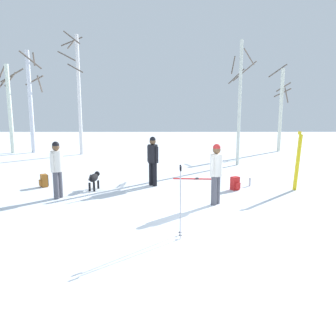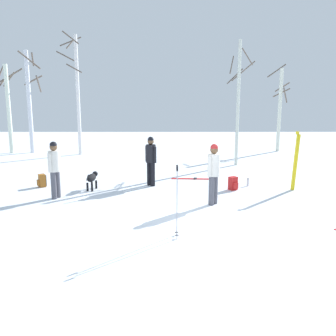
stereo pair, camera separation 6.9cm
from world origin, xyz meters
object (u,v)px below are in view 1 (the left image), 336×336
(dog, at_px, (93,178))
(ski_poles_0, at_px, (179,200))
(person_1, at_px, (55,166))
(person_2, at_px, (215,170))
(ski_pair_planted_0, at_px, (296,161))
(birch_tree_4, at_px, (279,108))
(birch_tree_1, at_px, (29,100))
(birch_tree_3, at_px, (238,101))
(water_bottle_0, at_px, (248,182))
(birch_tree_0, at_px, (8,106))
(ski_pair_lying_1, at_px, (195,179))
(person_0, at_px, (151,158))
(backpack_1, at_px, (234,183))
(birch_tree_2, at_px, (77,91))
(backpack_0, at_px, (42,181))

(dog, relative_size, ski_poles_0, 0.58)
(person_1, relative_size, person_2, 1.00)
(ski_pair_planted_0, height_order, birch_tree_4, birch_tree_4)
(dog, distance_m, birch_tree_1, 11.30)
(ski_pair_planted_0, bearing_deg, birch_tree_4, 75.12)
(birch_tree_3, bearing_deg, water_bottle_0, -95.98)
(person_2, bearing_deg, birch_tree_1, 130.39)
(water_bottle_0, bearing_deg, birch_tree_0, 144.40)
(person_2, distance_m, ski_pair_lying_1, 3.55)
(person_0, height_order, dog, person_0)
(dog, xyz_separation_m, birch_tree_3, (5.76, 4.92, 2.61))
(ski_pair_planted_0, bearing_deg, backpack_1, 178.20)
(backpack_1, distance_m, birch_tree_0, 15.05)
(ski_poles_0, xyz_separation_m, backpack_1, (1.97, 4.14, -0.60))
(person_2, bearing_deg, birch_tree_2, 121.87)
(birch_tree_0, xyz_separation_m, birch_tree_4, (16.26, 0.79, -0.12))
(ski_pair_planted_0, bearing_deg, birch_tree_1, 142.46)
(dog, relative_size, water_bottle_0, 3.28)
(ski_pair_lying_1, distance_m, ski_poles_0, 5.96)
(birch_tree_0, bearing_deg, water_bottle_0, -35.60)
(birch_tree_2, bearing_deg, backpack_1, -49.74)
(birch_tree_3, bearing_deg, birch_tree_0, 161.16)
(person_0, xyz_separation_m, backpack_1, (2.75, -0.62, -0.77))
(backpack_1, height_order, birch_tree_3, birch_tree_3)
(person_1, xyz_separation_m, person_2, (4.64, -0.65, 0.00))
(ski_pair_planted_0, distance_m, birch_tree_2, 12.98)
(birch_tree_1, bearing_deg, backpack_1, -42.33)
(backpack_1, bearing_deg, person_2, -117.68)
(person_0, distance_m, backpack_0, 3.83)
(backpack_1, height_order, birch_tree_4, birch_tree_4)
(person_1, height_order, birch_tree_2, birch_tree_2)
(person_1, xyz_separation_m, backpack_0, (-0.97, 1.47, -0.77))
(person_1, xyz_separation_m, backpack_1, (5.53, 1.04, -0.77))
(ski_poles_0, height_order, backpack_1, ski_poles_0)
(birch_tree_3, bearing_deg, birch_tree_1, 158.67)
(water_bottle_0, bearing_deg, birch_tree_3, 84.02)
(ski_pair_planted_0, distance_m, backpack_0, 8.55)
(water_bottle_0, height_order, birch_tree_1, birch_tree_1)
(ski_poles_0, xyz_separation_m, water_bottle_0, (2.59, 4.70, -0.69))
(water_bottle_0, distance_m, birch_tree_1, 14.42)
(person_1, relative_size, backpack_0, 3.90)
(person_1, relative_size, birch_tree_4, 0.32)
(person_2, xyz_separation_m, ski_poles_0, (-1.08, -2.45, -0.16))
(ski_pair_lying_1, xyz_separation_m, backpack_0, (-5.34, -1.28, 0.20))
(ski_pair_planted_0, height_order, backpack_0, ski_pair_planted_0)
(ski_pair_planted_0, height_order, backpack_1, ski_pair_planted_0)
(backpack_1, relative_size, birch_tree_4, 0.08)
(ski_poles_0, bearing_deg, birch_tree_3, 71.46)
(birch_tree_3, bearing_deg, ski_poles_0, -108.54)
(person_0, xyz_separation_m, water_bottle_0, (3.37, -0.07, -0.85))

